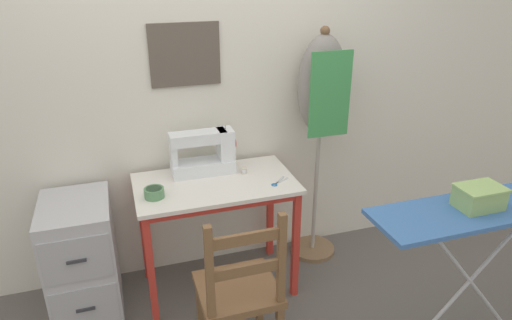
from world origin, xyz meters
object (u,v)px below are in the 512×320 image
wooden_chair (239,292)px  storage_box (479,197)px  fabric_bowl (154,193)px  ironing_board (485,215)px  thread_spool_near_machine (244,170)px  filing_cabinet (82,259)px  scissors (277,183)px  sewing_machine (206,153)px  dress_form (321,98)px

wooden_chair → storage_box: 1.25m
fabric_bowl → ironing_board: size_ratio=0.09×
thread_spool_near_machine → ironing_board: (0.95, -0.96, 0.05)m
filing_cabinet → storage_box: size_ratio=3.32×
filing_cabinet → ironing_board: bearing=-25.2°
scissors → sewing_machine: bearing=142.7°
filing_cabinet → storage_box: bearing=-25.8°
dress_form → wooden_chair: bearing=-134.6°
filing_cabinet → storage_box: storage_box is taller
wooden_chair → filing_cabinet: (-0.77, 0.65, -0.08)m
sewing_machine → wooden_chair: bearing=-91.1°
thread_spool_near_machine → dress_form: dress_form is taller
thread_spool_near_machine → wooden_chair: size_ratio=0.04×
scissors → dress_form: (0.40, 0.29, 0.40)m
ironing_board → wooden_chair: bearing=167.4°
wooden_chair → storage_box: storage_box is taller
sewing_machine → thread_spool_near_machine: size_ratio=9.68×
scissors → filing_cabinet: scissors is taller
fabric_bowl → wooden_chair: (0.33, -0.54, -0.34)m
sewing_machine → filing_cabinet: bearing=-171.1°
sewing_machine → storage_box: size_ratio=1.82×
thread_spool_near_machine → scissors: bearing=-53.0°
scissors → thread_spool_near_machine: size_ratio=3.15×
thread_spool_near_machine → filing_cabinet: (-1.00, -0.04, -0.41)m
filing_cabinet → ironing_board: 2.20m
thread_spool_near_machine → ironing_board: ironing_board is taller
fabric_bowl → wooden_chair: bearing=-58.7°
thread_spool_near_machine → ironing_board: bearing=-45.3°
wooden_chair → dress_form: 1.32m
sewing_machine → ironing_board: bearing=-41.7°
wooden_chair → scissors: bearing=52.6°
sewing_machine → fabric_bowl: bearing=-146.1°
sewing_machine → storage_box: sewing_machine is taller
wooden_chair → ironing_board: bearing=-12.6°
scissors → dress_form: 0.64m
fabric_bowl → ironing_board: 1.71m
sewing_machine → scissors: sewing_machine is taller
thread_spool_near_machine → filing_cabinet: size_ratio=0.06×
sewing_machine → filing_cabinet: 0.95m
wooden_chair → ironing_board: wooden_chair is taller
filing_cabinet → ironing_board: size_ratio=0.61×
sewing_machine → wooden_chair: sewing_machine is taller
dress_form → storage_box: 1.13m
scissors → filing_cabinet: (-1.15, 0.16, -0.39)m
wooden_chair → dress_form: dress_form is taller
ironing_board → scissors: bearing=136.4°
sewing_machine → filing_cabinet: (-0.78, -0.12, -0.52)m
fabric_bowl → ironing_board: (1.51, -0.81, 0.04)m
sewing_machine → scissors: 0.48m
fabric_bowl → thread_spool_near_machine: bearing=14.9°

